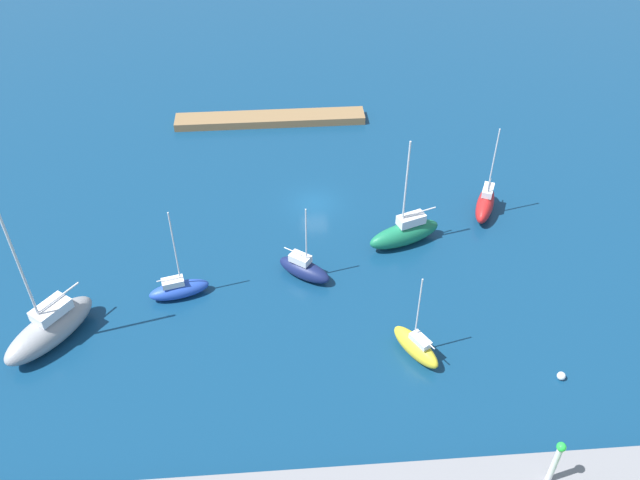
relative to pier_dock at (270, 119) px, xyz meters
The scene contains 10 objects.
water 16.03m from the pier_dock, 104.04° to the left, with size 160.00×160.00×0.00m, color navy.
pier_dock is the anchor object (origin of this frame).
harbor_beacon 48.69m from the pier_dock, 108.97° to the left, with size 0.56×0.56×3.73m.
sailboat_blue_far_north 28.23m from the pier_dock, 73.98° to the left, with size 5.01×2.64×8.46m.
sailboat_red_lone_north 26.75m from the pier_dock, 136.85° to the left, with size 3.49×5.41×9.20m.
sailboat_gray_mid_basin 35.42m from the pier_dock, 61.61° to the left, with size 6.84×7.77×14.44m.
sailboat_navy_center_basin 25.69m from the pier_dock, 95.25° to the left, with size 4.85×4.20×7.16m.
sailboat_green_inner_mooring 24.75m from the pier_dock, 117.40° to the left, with size 6.97×4.09×10.54m.
sailboat_yellow_east_end 36.04m from the pier_dock, 106.12° to the left, with size 3.51×4.60×7.48m.
mooring_buoy_white 42.53m from the pier_dock, 117.95° to the left, with size 0.61×0.61×0.61m, color white.
Camera 1 is at (3.25, 50.37, 37.93)m, focal length 37.24 mm.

